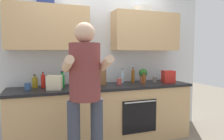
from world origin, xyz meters
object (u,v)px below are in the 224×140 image
Objects in this scene: bottle_vinegar at (144,79)px; bottle_juice at (75,79)px; cup_ceramic at (119,81)px; mixing_bowl at (82,85)px; bottle_hotsauce at (43,81)px; cup_stoneware at (155,80)px; cup_tea at (28,86)px; bottle_oil at (35,82)px; grocery_bag_crisps at (168,77)px; potted_herb at (143,75)px; bottle_water at (122,77)px; grocery_bag_rice at (54,82)px; person_standing at (85,88)px; bottle_soda at (62,80)px; bottle_syrup at (133,76)px; knife_block at (102,77)px.

bottle_juice reaches higher than bottle_vinegar.
cup_ceramic is 0.65m from mixing_bowl.
bottle_hotsauce is at bearing 172.12° from bottle_vinegar.
cup_stoneware is 2.05m from cup_tea.
bottle_hotsauce is (0.11, -0.03, 0.02)m from bottle_oil.
bottle_vinegar is at bearing -8.42° from bottle_oil.
bottle_juice is at bearing 172.73° from grocery_bag_crisps.
cup_stoneware is at bearing -4.25° from bottle_juice.
potted_herb is (0.09, 0.20, 0.05)m from bottle_vinegar.
bottle_juice is at bearing -177.79° from bottle_water.
grocery_bag_rice is (-1.02, -0.12, 0.05)m from cup_ceramic.
person_standing reaches higher than bottle_hotsauce.
person_standing is 8.74× the size of grocery_bag_rice.
bottle_syrup is (1.19, 0.02, 0.01)m from bottle_soda.
knife_block is (1.11, 0.10, 0.08)m from cup_tea.
bottle_soda is 0.99× the size of potted_herb.
bottle_juice is (0.20, 0.04, 0.01)m from bottle_soda.
bottle_water is 1.02× the size of bottle_soda.
grocery_bag_crisps is (0.20, -0.10, 0.06)m from cup_stoneware.
person_standing is at bearing -147.80° from cup_stoneware.
bottle_juice reaches higher than potted_herb.
bottle_oil is at bearing 178.19° from knife_block.
knife_block is at bearing 27.23° from mixing_bowl.
grocery_bag_rice is (0.26, -0.23, 0.02)m from bottle_oil.
knife_block is at bearing -1.81° from bottle_oil.
bottle_oil is 2.09× the size of cup_ceramic.
grocery_bag_crisps is (2.25, -0.07, 0.06)m from cup_tea.
mixing_bowl is (0.53, -0.19, -0.06)m from bottle_hotsauce.
grocery_bag_crisps is (2.16, -0.20, 0.02)m from bottle_oil.
bottle_soda is at bearing 179.66° from potted_herb.
bottle_soda is 1.02× the size of bottle_hotsauce.
cup_stoneware is 0.29× the size of knife_block.
cup_stoneware is at bearing 0.97° from cup_ceramic.
bottle_juice is at bearing 167.16° from bottle_vinegar.
grocery_bag_rice is at bearing -175.69° from cup_stoneware.
potted_herb is at bearing 158.77° from grocery_bag_crisps.
person_standing reaches higher than bottle_juice.
bottle_soda is 0.23m from grocery_bag_rice.
cup_ceramic is at bearing -9.22° from bottle_juice.
bottle_juice is at bearing 170.78° from cup_ceramic.
bottle_water reaches higher than bottle_soda.
grocery_bag_rice reaches higher than mixing_bowl.
cup_tea is 0.46× the size of grocery_bag_rice.
cup_tea reaches higher than cup_stoneware.
mixing_bowl is at bearing -179.23° from grocery_bag_crisps.
bottle_hotsauce reaches higher than cup_stoneware.
mixing_bowl is (0.06, -0.22, -0.07)m from bottle_juice.
person_standing is 7.22× the size of bottle_water.
bottle_oil is 0.63× the size of knife_block.
bottle_juice is 2.75× the size of cup_tea.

